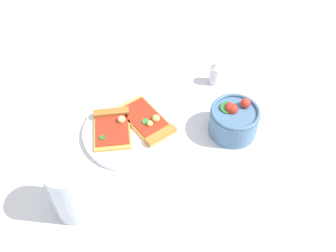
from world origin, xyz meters
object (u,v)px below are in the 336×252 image
object	(u,v)px
soda_glass	(70,190)
pizza_slice_near	(113,126)
plate	(130,131)
pepper_shaker	(215,73)
pizza_slice_far	(148,122)
salad_bowl	(234,120)

from	to	relation	value
soda_glass	pizza_slice_near	bearing A→B (deg)	-108.30
plate	soda_glass	xyz separation A→B (m)	(0.11, 0.19, 0.06)
pizza_slice_near	pepper_shaker	bearing A→B (deg)	-148.83
pizza_slice_far	pepper_shaker	world-z (taller)	pepper_shaker
pizza_slice_far	pepper_shaker	size ratio (longest dim) A/B	2.57
pizza_slice_far	salad_bowl	xyz separation A→B (m)	(-0.20, 0.02, 0.02)
pizza_slice_near	pepper_shaker	size ratio (longest dim) A/B	1.93
plate	salad_bowl	distance (m)	0.24
soda_glass	pizza_slice_far	bearing A→B (deg)	-125.94
pizza_slice_far	pepper_shaker	bearing A→B (deg)	-139.63
salad_bowl	pepper_shaker	world-z (taller)	salad_bowl
plate	pepper_shaker	distance (m)	0.28
plate	soda_glass	world-z (taller)	soda_glass
salad_bowl	plate	bearing A→B (deg)	-0.75
pizza_slice_near	salad_bowl	xyz separation A→B (m)	(-0.28, 0.01, 0.02)
pizza_slice_near	soda_glass	bearing A→B (deg)	71.70
pepper_shaker	pizza_slice_far	bearing A→B (deg)	40.37
pizza_slice_far	pepper_shaker	xyz separation A→B (m)	(-0.18, -0.15, 0.01)
pizza_slice_near	salad_bowl	world-z (taller)	salad_bowl
pizza_slice_near	soda_glass	xyz separation A→B (m)	(0.07, 0.20, 0.05)
pizza_slice_far	pizza_slice_near	bearing A→B (deg)	4.88
pizza_slice_far	salad_bowl	world-z (taller)	salad_bowl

